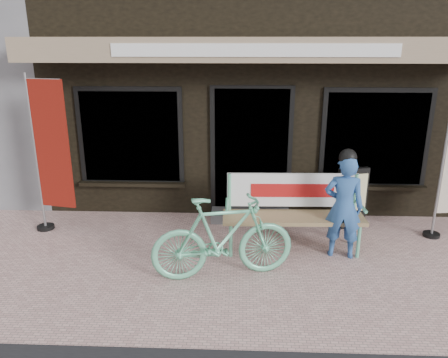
{
  "coord_description": "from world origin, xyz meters",
  "views": [
    {
      "loc": [
        -0.15,
        -5.04,
        2.9
      ],
      "look_at": [
        -0.4,
        0.7,
        1.05
      ],
      "focal_mm": 35.0,
      "sensor_mm": 36.0,
      "label": 1
    }
  ],
  "objects_px": {
    "bench": "(293,206)",
    "person": "(344,205)",
    "menu_stand": "(352,198)",
    "bicycle": "(223,238)",
    "nobori_red": "(50,153)"
  },
  "relations": [
    {
      "from": "bench",
      "to": "person",
      "type": "height_order",
      "value": "person"
    },
    {
      "from": "menu_stand",
      "to": "bench",
      "type": "bearing_deg",
      "value": -160.45
    },
    {
      "from": "person",
      "to": "bicycle",
      "type": "xyz_separation_m",
      "value": [
        -1.61,
        -0.63,
        -0.22
      ]
    },
    {
      "from": "person",
      "to": "bench",
      "type": "bearing_deg",
      "value": 168.62
    },
    {
      "from": "nobori_red",
      "to": "menu_stand",
      "type": "xyz_separation_m",
      "value": [
        4.62,
        0.3,
        -0.75
      ]
    },
    {
      "from": "bicycle",
      "to": "menu_stand",
      "type": "height_order",
      "value": "bicycle"
    },
    {
      "from": "bicycle",
      "to": "nobori_red",
      "type": "distance_m",
      "value": 3.04
    },
    {
      "from": "bench",
      "to": "menu_stand",
      "type": "height_order",
      "value": "bench"
    },
    {
      "from": "person",
      "to": "nobori_red",
      "type": "xyz_separation_m",
      "value": [
        -4.27,
        0.66,
        0.5
      ]
    },
    {
      "from": "nobori_red",
      "to": "menu_stand",
      "type": "relative_size",
      "value": 2.45
    },
    {
      "from": "bicycle",
      "to": "person",
      "type": "bearing_deg",
      "value": -81.36
    },
    {
      "from": "bench",
      "to": "menu_stand",
      "type": "distance_m",
      "value": 1.24
    },
    {
      "from": "bench",
      "to": "nobori_red",
      "type": "height_order",
      "value": "nobori_red"
    },
    {
      "from": "bicycle",
      "to": "bench",
      "type": "bearing_deg",
      "value": -59.99
    },
    {
      "from": "bench",
      "to": "nobori_red",
      "type": "distance_m",
      "value": 3.69
    }
  ]
}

